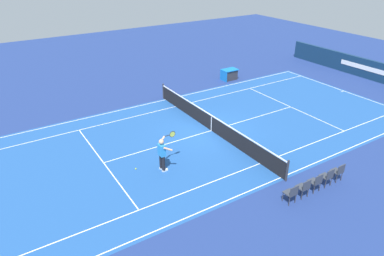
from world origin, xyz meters
TOP-DOWN VIEW (x-y plane):
  - ground_plane at (0.00, 0.00)m, footprint 60.00×60.00m
  - court_slab at (0.00, 0.00)m, footprint 24.20×11.40m
  - court_line_markings at (0.00, 0.00)m, footprint 23.85×11.05m
  - tennis_net at (0.00, 0.00)m, footprint 0.10×11.70m
  - stadium_barrier at (-15.90, -0.00)m, footprint 0.26×17.00m
  - tennis_player_near at (4.24, 2.09)m, footprint 1.05×0.78m
  - tennis_ball at (5.31, 1.37)m, footprint 0.07×0.07m
  - spectator_chair_0 at (-1.93, 7.00)m, footprint 0.44×0.44m
  - spectator_chair_1 at (-1.20, 7.00)m, footprint 0.44×0.44m
  - spectator_chair_2 at (-0.47, 7.00)m, footprint 0.44×0.44m
  - spectator_chair_3 at (0.26, 7.00)m, footprint 0.44×0.44m
  - spectator_chair_4 at (0.99, 7.00)m, footprint 0.44×0.44m
  - equipment_cart_tarped at (-6.31, -6.53)m, footprint 1.25×0.84m

SIDE VIEW (x-z plane):
  - ground_plane at x=0.00m, z-range 0.00..0.00m
  - court_slab at x=0.00m, z-range 0.00..0.00m
  - court_line_markings at x=0.00m, z-range 0.00..0.01m
  - tennis_ball at x=5.31m, z-range 0.00..0.07m
  - equipment_cart_tarped at x=-6.31m, z-range 0.01..0.86m
  - tennis_net at x=0.00m, z-range -0.05..1.03m
  - spectator_chair_0 at x=-1.93m, z-range 0.08..0.96m
  - spectator_chair_1 at x=-1.20m, z-range 0.08..0.96m
  - spectator_chair_2 at x=-0.47m, z-range 0.08..0.96m
  - spectator_chair_3 at x=0.26m, z-range 0.08..0.96m
  - spectator_chair_4 at x=0.99m, z-range 0.08..0.96m
  - stadium_barrier at x=-15.90m, z-range 0.00..1.51m
  - tennis_player_near at x=4.24m, z-range 0.08..1.78m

